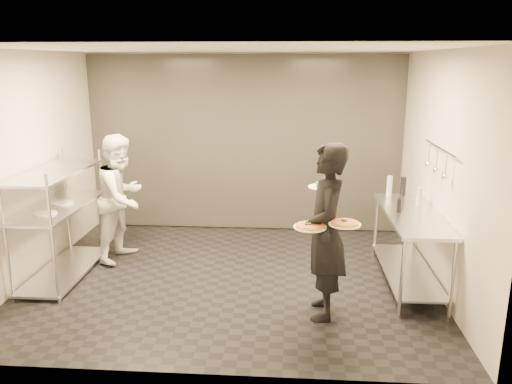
# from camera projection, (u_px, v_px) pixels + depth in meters

# --- Properties ---
(room_shell) EXTENTS (5.00, 4.00, 2.80)m
(room_shell) POSITION_uv_depth(u_px,v_px,m) (239.00, 153.00, 7.09)
(room_shell) COLOR black
(room_shell) RESTS_ON ground
(pass_rack) EXTENTS (0.60, 1.60, 1.50)m
(pass_rack) POSITION_uv_depth(u_px,v_px,m) (60.00, 217.00, 6.26)
(pass_rack) COLOR silver
(pass_rack) RESTS_ON ground
(prep_counter) EXTENTS (0.60, 1.80, 0.92)m
(prep_counter) POSITION_uv_depth(u_px,v_px,m) (410.00, 236.00, 6.00)
(prep_counter) COLOR silver
(prep_counter) RESTS_ON ground
(utensil_rail) EXTENTS (0.07, 1.20, 0.31)m
(utensil_rail) POSITION_uv_depth(u_px,v_px,m) (438.00, 161.00, 5.75)
(utensil_rail) COLOR silver
(utensil_rail) RESTS_ON room_shell
(waiter) EXTENTS (0.45, 0.69, 1.88)m
(waiter) POSITION_uv_depth(u_px,v_px,m) (325.00, 232.00, 5.19)
(waiter) COLOR black
(waiter) RESTS_ON ground
(chef) EXTENTS (0.85, 0.98, 1.73)m
(chef) POSITION_uv_depth(u_px,v_px,m) (122.00, 198.00, 6.78)
(chef) COLOR silver
(chef) RESTS_ON ground
(pizza_plate_near) EXTENTS (0.33, 0.33, 0.05)m
(pizza_plate_near) POSITION_uv_depth(u_px,v_px,m) (310.00, 226.00, 4.97)
(pizza_plate_near) COLOR white
(pizza_plate_near) RESTS_ON waiter
(pizza_plate_far) EXTENTS (0.32, 0.32, 0.05)m
(pizza_plate_far) POSITION_uv_depth(u_px,v_px,m) (345.00, 223.00, 4.96)
(pizza_plate_far) COLOR white
(pizza_plate_far) RESTS_ON waiter
(salad_plate) EXTENTS (0.28, 0.28, 0.07)m
(salad_plate) POSITION_uv_depth(u_px,v_px,m) (321.00, 185.00, 5.38)
(salad_plate) COLOR white
(salad_plate) RESTS_ON waiter
(pos_monitor) EXTENTS (0.12, 0.23, 0.17)m
(pos_monitor) POSITION_uv_depth(u_px,v_px,m) (400.00, 204.00, 6.00)
(pos_monitor) COLOR black
(pos_monitor) RESTS_ON prep_counter
(bottle_green) EXTENTS (0.07, 0.07, 0.26)m
(bottle_green) POSITION_uv_depth(u_px,v_px,m) (389.00, 186.00, 6.67)
(bottle_green) COLOR #94A294
(bottle_green) RESTS_ON prep_counter
(bottle_clear) EXTENTS (0.07, 0.07, 0.22)m
(bottle_clear) POSITION_uv_depth(u_px,v_px,m) (419.00, 196.00, 6.21)
(bottle_clear) COLOR #94A294
(bottle_clear) RESTS_ON prep_counter
(bottle_dark) EXTENTS (0.07, 0.07, 0.25)m
(bottle_dark) POSITION_uv_depth(u_px,v_px,m) (403.00, 186.00, 6.66)
(bottle_dark) COLOR black
(bottle_dark) RESTS_ON prep_counter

